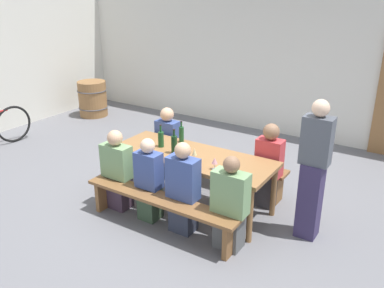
% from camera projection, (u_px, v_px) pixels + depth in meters
% --- Properties ---
extents(ground_plane, '(24.00, 24.00, 0.00)m').
position_uv_depth(ground_plane, '(192.00, 205.00, 5.59)').
color(ground_plane, slate).
extents(back_wall, '(14.00, 0.20, 3.20)m').
position_uv_depth(back_wall, '(291.00, 53.00, 7.75)').
color(back_wall, silver).
rests_on(back_wall, ground).
extents(tasting_table, '(2.20, 0.83, 0.75)m').
position_uv_depth(tasting_table, '(192.00, 160.00, 5.34)').
color(tasting_table, olive).
rests_on(tasting_table, ground).
extents(bench_near, '(2.10, 0.30, 0.45)m').
position_uv_depth(bench_near, '(160.00, 204.00, 4.90)').
color(bench_near, brown).
rests_on(bench_near, ground).
extents(bench_far, '(2.10, 0.30, 0.45)m').
position_uv_depth(bench_far, '(218.00, 163.00, 6.02)').
color(bench_far, brown).
rests_on(bench_far, ground).
extents(wine_bottle_0, '(0.08, 0.08, 0.33)m').
position_uv_depth(wine_bottle_0, '(174.00, 144.00, 5.32)').
color(wine_bottle_0, '#143319').
rests_on(wine_bottle_0, tasting_table).
extents(wine_bottle_1, '(0.08, 0.08, 0.32)m').
position_uv_depth(wine_bottle_1, '(161.00, 139.00, 5.54)').
color(wine_bottle_1, '#194723').
rests_on(wine_bottle_1, tasting_table).
extents(wine_bottle_2, '(0.07, 0.07, 0.31)m').
position_uv_depth(wine_bottle_2, '(181.00, 134.00, 5.70)').
color(wine_bottle_2, '#194723').
rests_on(wine_bottle_2, tasting_table).
extents(wine_glass_0, '(0.06, 0.06, 0.18)m').
position_uv_depth(wine_glass_0, '(195.00, 152.00, 5.06)').
color(wine_glass_0, silver).
rests_on(wine_glass_0, tasting_table).
extents(wine_glass_1, '(0.07, 0.07, 0.15)m').
position_uv_depth(wine_glass_1, '(215.00, 161.00, 4.86)').
color(wine_glass_1, silver).
rests_on(wine_glass_1, tasting_table).
extents(seated_guest_near_0, '(0.41, 0.24, 1.10)m').
position_uv_depth(seated_guest_near_0, '(117.00, 172.00, 5.37)').
color(seated_guest_near_0, '#402E3D').
rests_on(seated_guest_near_0, ground).
extents(seated_guest_near_1, '(0.33, 0.24, 1.10)m').
position_uv_depth(seated_guest_near_1, '(149.00, 182.00, 5.10)').
color(seated_guest_near_1, '#354A34').
rests_on(seated_guest_near_1, ground).
extents(seated_guest_near_2, '(0.39, 0.24, 1.15)m').
position_uv_depth(seated_guest_near_2, '(183.00, 190.00, 4.83)').
color(seated_guest_near_2, '#2E3344').
rests_on(seated_guest_near_2, ground).
extents(seated_guest_near_3, '(0.41, 0.24, 1.13)m').
position_uv_depth(seated_guest_near_3, '(230.00, 206.00, 4.52)').
color(seated_guest_near_3, '#525455').
rests_on(seated_guest_near_3, ground).
extents(seated_guest_far_0, '(0.34, 0.24, 1.12)m').
position_uv_depth(seated_guest_far_0, '(168.00, 144.00, 6.24)').
color(seated_guest_far_0, '#323E52').
rests_on(seated_guest_far_0, ground).
extents(seated_guest_far_1, '(0.34, 0.24, 1.17)m').
position_uv_depth(seated_guest_far_1, '(269.00, 167.00, 5.40)').
color(seated_guest_far_1, '#423E42').
rests_on(seated_guest_far_1, ground).
extents(standing_host, '(0.33, 0.24, 1.69)m').
position_uv_depth(standing_host, '(313.00, 173.00, 4.63)').
color(standing_host, '#332A50').
rests_on(standing_host, ground).
extents(wine_barrel, '(0.67, 0.67, 0.80)m').
position_uv_depth(wine_barrel, '(93.00, 99.00, 9.29)').
color(wine_barrel, olive).
rests_on(wine_barrel, ground).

